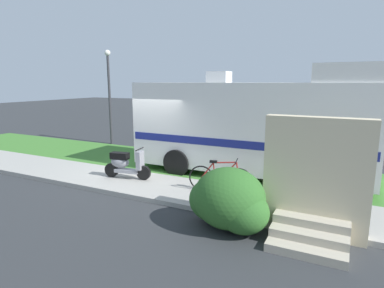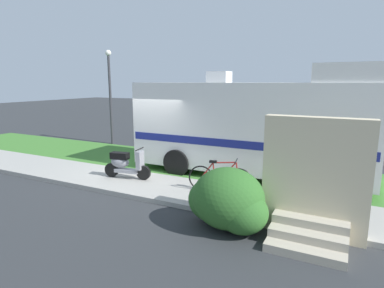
% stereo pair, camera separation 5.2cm
% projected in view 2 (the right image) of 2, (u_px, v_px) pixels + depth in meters
% --- Properties ---
extents(ground_plane, '(80.00, 80.00, 0.00)m').
position_uv_depth(ground_plane, '(148.00, 173.00, 10.83)').
color(ground_plane, '#2D3033').
extents(sidewalk, '(24.00, 2.00, 0.12)m').
position_uv_depth(sidewalk, '(125.00, 181.00, 9.77)').
color(sidewalk, '#9E9B93').
rests_on(sidewalk, ground).
extents(grass_strip, '(24.00, 3.40, 0.08)m').
position_uv_depth(grass_strip, '(170.00, 163.00, 12.14)').
color(grass_strip, '#3D752D').
rests_on(grass_strip, ground).
extents(motorhome_rv, '(7.47, 2.80, 3.53)m').
position_uv_depth(motorhome_rv, '(254.00, 125.00, 10.36)').
color(motorhome_rv, silver).
rests_on(motorhome_rv, ground).
extents(scooter, '(1.54, 0.56, 0.97)m').
position_uv_depth(scooter, '(125.00, 164.00, 9.83)').
color(scooter, black).
rests_on(scooter, ground).
extents(bicycle, '(1.70, 0.55, 0.90)m').
position_uv_depth(bicycle, '(220.00, 178.00, 8.62)').
color(bicycle, black).
rests_on(bicycle, ground).
extents(pickup_truck_near, '(5.12, 2.39, 1.86)m').
position_uv_depth(pickup_truck_near, '(216.00, 123.00, 16.33)').
color(pickup_truck_near, '#B7B29E').
rests_on(pickup_truck_near, ground).
extents(porch_steps, '(2.00, 1.26, 2.40)m').
position_uv_depth(porch_steps, '(313.00, 191.00, 6.22)').
color(porch_steps, '#B2A893').
rests_on(porch_steps, ground).
extents(bush_by_porch, '(1.82, 1.37, 1.29)m').
position_uv_depth(bush_by_porch, '(227.00, 201.00, 6.66)').
color(bush_by_porch, '#2D6026').
rests_on(bush_by_porch, ground).
extents(bottle_green, '(0.07, 0.07, 0.28)m').
position_uv_depth(bottle_green, '(278.00, 194.00, 8.16)').
color(bottle_green, '#19722D').
rests_on(bottle_green, ground).
extents(street_lamp_post, '(0.28, 0.28, 4.54)m').
position_uv_depth(street_lamp_post, '(110.00, 88.00, 15.51)').
color(street_lamp_post, '#333338').
rests_on(street_lamp_post, ground).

